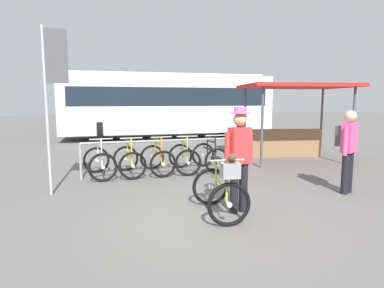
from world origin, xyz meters
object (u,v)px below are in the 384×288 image
racked_bike_yellow (129,160)px  racked_bike_orange (157,159)px  racked_bike_black (210,156)px  pedestrian_with_backpack (348,146)px  market_stall (291,115)px  banner_flag (52,79)px  racked_bike_white (99,162)px  person_with_featured_bike (239,155)px  featured_bicycle (221,187)px  bus_distant (168,102)px  racked_bike_lime (184,158)px

racked_bike_yellow → racked_bike_orange: (0.70, -0.00, 0.00)m
racked_bike_black → pedestrian_with_backpack: bearing=-56.6°
market_stall → banner_flag: bearing=-162.0°
racked_bike_white → person_with_featured_bike: person_with_featured_bike is taller
racked_bike_orange → racked_bike_black: same height
market_stall → racked_bike_yellow: bearing=-170.4°
featured_bicycle → person_with_featured_bike: (0.36, 0.15, 0.46)m
pedestrian_with_backpack → market_stall: 3.87m
racked_bike_yellow → pedestrian_with_backpack: bearing=-35.5°
market_stall → person_with_featured_bike: bearing=-131.6°
racked_bike_black → banner_flag: bearing=-160.6°
racked_bike_orange → banner_flag: bearing=-150.0°
racked_bike_white → racked_bike_orange: size_ratio=1.02×
racked_bike_yellow → bus_distant: size_ratio=0.11×
bus_distant → market_stall: bearing=-71.5°
racked_bike_yellow → racked_bike_black: (2.10, -0.01, 0.00)m
racked_bike_orange → market_stall: bearing=11.1°
racked_bike_white → bus_distant: bearing=66.2°
racked_bike_yellow → racked_bike_lime: (1.40, -0.01, 0.00)m
racked_bike_yellow → racked_bike_orange: 0.70m
racked_bike_orange → person_with_featured_bike: bearing=-77.3°
racked_bike_lime → racked_bike_yellow: bearing=179.7°
racked_bike_orange → bus_distant: size_ratio=0.12×
racked_bike_lime → racked_bike_white: bearing=179.7°
racked_bike_black → featured_bicycle: size_ratio=0.91×
racked_bike_black → bus_distant: 7.99m
racked_bike_lime → market_stall: size_ratio=0.32×
racked_bike_yellow → racked_bike_white: bearing=179.7°
racked_bike_orange → market_stall: size_ratio=0.33×
racked_bike_white → bus_distant: size_ratio=0.12×
racked_bike_black → bus_distant: size_ratio=0.11×
racked_bike_orange → racked_bike_lime: same height
racked_bike_white → racked_bike_lime: 2.10m
featured_bicycle → market_stall: bearing=46.7°
racked_bike_white → person_with_featured_bike: bearing=-56.7°
racked_bike_black → featured_bicycle: featured_bicycle is taller
racked_bike_lime → banner_flag: size_ratio=0.35×
pedestrian_with_backpack → banner_flag: banner_flag is taller
racked_bike_white → market_stall: size_ratio=0.34×
racked_bike_yellow → racked_bike_lime: same height
bus_distant → racked_bike_lime: bearing=-99.7°
racked_bike_black → pedestrian_with_backpack: (1.85, -2.81, 0.57)m
bus_distant → person_with_featured_bike: bearing=-96.8°
racked_bike_yellow → featured_bicycle: bearing=-72.5°
racked_bike_yellow → featured_bicycle: 3.56m
racked_bike_yellow → racked_bike_orange: bearing=-0.3°
racked_bike_white → person_with_featured_bike: 3.93m
racked_bike_white → person_with_featured_bike: size_ratio=0.69×
market_stall → banner_flag: banner_flag is taller
bus_distant → banner_flag: size_ratio=3.15×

